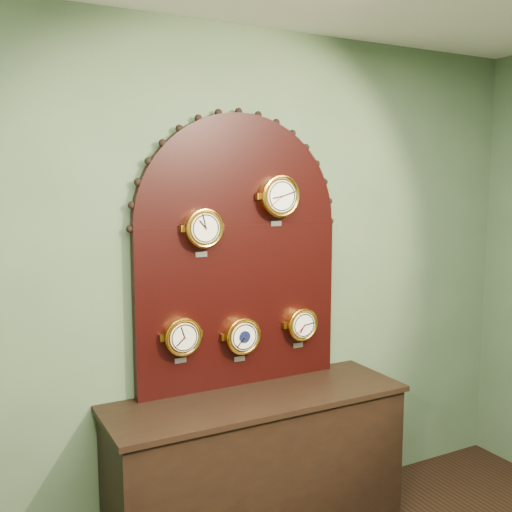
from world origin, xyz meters
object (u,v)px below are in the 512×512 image
roman_clock (203,228)px  arabic_clock (279,196)px  shop_counter (258,471)px  display_board (239,244)px  tide_clock (301,324)px  barometer (242,336)px  hygrometer (182,336)px

roman_clock → arabic_clock: (0.45, -0.00, 0.16)m
shop_counter → arabic_clock: (0.21, 0.15, 1.48)m
display_board → tide_clock: (0.37, -0.07, -0.48)m
arabic_clock → tide_clock: arabic_clock is taller
shop_counter → arabic_clock: size_ratio=5.60×
barometer → tide_clock: 0.38m
shop_counter → display_board: (0.00, 0.22, 1.23)m
tide_clock → barometer: bearing=-179.9°
roman_clock → display_board: bearing=15.5°
barometer → display_board: bearing=75.8°
display_board → hygrometer: bearing=-169.7°
roman_clock → barometer: (0.22, -0.00, -0.60)m
roman_clock → hygrometer: (-0.13, 0.00, -0.56)m
shop_counter → tide_clock: 0.84m
display_board → arabic_clock: size_ratio=5.35×
display_board → tide_clock: 0.61m
roman_clock → hygrometer: 0.57m
roman_clock → hygrometer: bearing=179.9°
arabic_clock → hygrometer: (-0.58, 0.00, -0.72)m
hygrometer → arabic_clock: bearing=-0.1°
shop_counter → roman_clock: size_ratio=6.13×
hygrometer → tide_clock: 0.73m
roman_clock → arabic_clock: arabic_clock is taller
display_board → tide_clock: size_ratio=6.25×
arabic_clock → roman_clock: bearing=179.9°
arabic_clock → tide_clock: 0.76m
shop_counter → display_board: 1.25m
shop_counter → barometer: (-0.02, 0.15, 0.72)m
barometer → hygrometer: bearing=180.0°
tide_clock → shop_counter: bearing=-157.2°
display_board → hygrometer: size_ratio=5.99×
display_board → roman_clock: (-0.24, -0.07, 0.10)m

